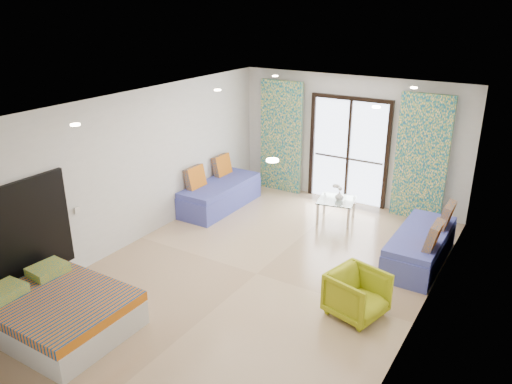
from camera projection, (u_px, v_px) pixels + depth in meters
The scene contains 24 objects.
floor at pixel (257, 274), 8.00m from camera, with size 5.00×7.50×0.01m, color tan, non-canonical shape.
ceiling at pixel (257, 107), 7.03m from camera, with size 5.00×7.50×0.01m, color silver, non-canonical shape.
wall_back at pixel (350, 140), 10.50m from camera, with size 5.00×0.01×2.70m, color silver, non-canonical shape.
wall_front at pixel (42, 324), 4.53m from camera, with size 5.00×0.01×2.70m, color silver, non-canonical shape.
wall_left at pixel (135, 168), 8.74m from camera, with size 0.01×7.50×2.70m, color silver, non-canonical shape.
wall_right at pixel (425, 233), 6.29m from camera, with size 0.01×7.50×2.70m, color silver, non-canonical shape.
balcony_door at pixel (349, 145), 10.51m from camera, with size 1.76×0.08×2.28m.
balcony_rail at pixel (348, 159), 10.63m from camera, with size 1.52×0.03×0.04m, color #595451.
curtain_left at pixel (281, 137), 11.15m from camera, with size 1.00×0.10×2.50m, color white.
curtain_right at pixel (421, 158), 9.63m from camera, with size 1.00×0.10×2.50m, color white.
downlight_a at pixel (75, 125), 6.14m from camera, with size 0.12×0.12×0.02m, color #FFE0B2.
downlight_b at pixel (272, 160), 4.77m from camera, with size 0.12×0.12×0.02m, color #FFE0B2.
downlight_c at pixel (218, 90), 8.52m from camera, with size 0.12×0.12×0.02m, color #FFE0B2.
downlight_d at pixel (376, 107), 7.15m from camera, with size 0.12×0.12×0.02m, color #FFE0B2.
downlight_e at pixel (275, 76), 10.11m from camera, with size 0.12×0.12×0.02m, color #FFE0B2.
downlight_f at pixel (414, 88), 8.74m from camera, with size 0.12×0.12×0.02m, color #FFE0B2.
headboard at pixel (3, 241), 6.77m from camera, with size 0.06×2.10×1.50m, color black.
switch_plate at pixel (77, 210), 7.77m from camera, with size 0.02×0.10×0.10m, color silver.
bed at pixel (59, 312), 6.58m from camera, with size 1.77×1.44×0.61m.
daybed_left at pixel (220, 193), 10.48m from camera, with size 0.78×2.01×0.99m.
daybed_right at pixel (421, 246), 8.26m from camera, with size 0.76×1.95×0.96m.
coffee_table at pixel (336, 202), 9.79m from camera, with size 0.81×0.81×0.79m.
vase at pixel (339, 196), 9.71m from camera, with size 0.17×0.18×0.17m, color white.
armchair at pixel (357, 292), 6.84m from camera, with size 0.70×0.65×0.72m, color #A8B016.
Camera 1 is at (3.65, -5.97, 4.10)m, focal length 35.00 mm.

